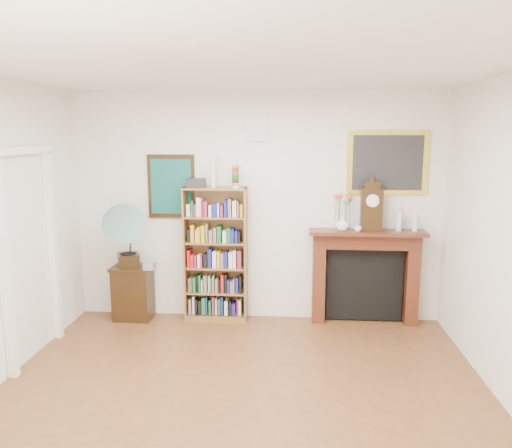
# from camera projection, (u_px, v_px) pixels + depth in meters

# --- Properties ---
(room) EXTENTS (4.51, 5.01, 2.81)m
(room) POSITION_uv_depth(u_px,v_px,m) (233.00, 257.00, 3.66)
(room) COLOR brown
(room) RESTS_ON ground
(door_casing) EXTENTS (0.08, 1.02, 2.17)m
(door_casing) POSITION_uv_depth(u_px,v_px,m) (29.00, 237.00, 5.01)
(door_casing) COLOR white
(door_casing) RESTS_ON left_wall
(teal_poster) EXTENTS (0.58, 0.04, 0.78)m
(teal_poster) POSITION_uv_depth(u_px,v_px,m) (171.00, 186.00, 6.12)
(teal_poster) COLOR black
(teal_poster) RESTS_ON back_wall
(small_picture) EXTENTS (0.26, 0.04, 0.30)m
(small_picture) POSITION_uv_depth(u_px,v_px,m) (257.00, 128.00, 5.92)
(small_picture) COLOR white
(small_picture) RESTS_ON back_wall
(gilt_painting) EXTENTS (0.95, 0.04, 0.75)m
(gilt_painting) POSITION_uv_depth(u_px,v_px,m) (387.00, 163.00, 5.88)
(gilt_painting) COLOR gold
(gilt_painting) RESTS_ON back_wall
(bookshelf) EXTENTS (0.76, 0.28, 1.91)m
(bookshelf) POSITION_uv_depth(u_px,v_px,m) (216.00, 247.00, 6.07)
(bookshelf) COLOR brown
(bookshelf) RESTS_ON floor
(side_cabinet) EXTENTS (0.50, 0.37, 0.67)m
(side_cabinet) POSITION_uv_depth(u_px,v_px,m) (133.00, 293.00, 6.21)
(side_cabinet) COLOR black
(side_cabinet) RESTS_ON floor
(fireplace) EXTENTS (1.37, 0.34, 1.16)m
(fireplace) POSITION_uv_depth(u_px,v_px,m) (365.00, 268.00, 6.04)
(fireplace) COLOR #441D0F
(fireplace) RESTS_ON floor
(gramophone) EXTENTS (0.70, 0.76, 0.81)m
(gramophone) POSITION_uv_depth(u_px,v_px,m) (123.00, 232.00, 5.96)
(gramophone) COLOR black
(gramophone) RESTS_ON side_cabinet
(cd_stack) EXTENTS (0.12, 0.12, 0.08)m
(cd_stack) POSITION_uv_depth(u_px,v_px,m) (149.00, 266.00, 6.02)
(cd_stack) COLOR #B2B2BF
(cd_stack) RESTS_ON side_cabinet
(mantel_clock) EXTENTS (0.26, 0.16, 0.59)m
(mantel_clock) POSITION_uv_depth(u_px,v_px,m) (371.00, 207.00, 5.85)
(mantel_clock) COLOR black
(mantel_clock) RESTS_ON fireplace
(flower_vase) EXTENTS (0.22, 0.22, 0.17)m
(flower_vase) POSITION_uv_depth(u_px,v_px,m) (342.00, 223.00, 5.90)
(flower_vase) COLOR white
(flower_vase) RESTS_ON fireplace
(teacup) EXTENTS (0.10, 0.10, 0.07)m
(teacup) POSITION_uv_depth(u_px,v_px,m) (358.00, 229.00, 5.84)
(teacup) COLOR silver
(teacup) RESTS_ON fireplace
(bottle_left) EXTENTS (0.07, 0.07, 0.24)m
(bottle_left) POSITION_uv_depth(u_px,v_px,m) (399.00, 221.00, 5.88)
(bottle_left) COLOR silver
(bottle_left) RESTS_ON fireplace
(bottle_right) EXTENTS (0.06, 0.06, 0.20)m
(bottle_right) POSITION_uv_depth(u_px,v_px,m) (415.00, 223.00, 5.85)
(bottle_right) COLOR silver
(bottle_right) RESTS_ON fireplace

